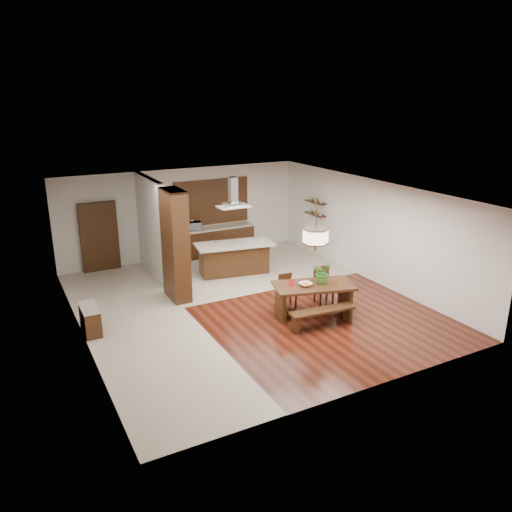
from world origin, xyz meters
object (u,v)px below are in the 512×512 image
dining_table (313,293)px  kitchen_island (234,258)px  pendant_lantern (316,226)px  dining_chair_right (324,286)px  range_hood (233,192)px  dining_bench (322,318)px  island_cup (248,241)px  hallway_console (90,320)px  fruit_bowl (305,284)px  foliage_plant (322,272)px  microwave (194,226)px  dining_chair_left (288,291)px

dining_table → kitchen_island: (-0.41, 3.58, -0.10)m
pendant_lantern → kitchen_island: bearing=96.5°
dining_chair_right → range_hood: bearing=117.5°
dining_bench → dining_chair_right: 1.38m
island_cup → hallway_console: bearing=-159.0°
fruit_bowl → range_hood: (-0.18, 3.56, 1.64)m
foliage_plant → island_cup: bearing=94.1°
dining_chair_right → hallway_console: bearing=178.1°
microwave → island_cup: bearing=-52.6°
pendant_lantern → dining_chair_right: bearing=34.6°
dining_bench → dining_chair_left: (-0.11, 1.35, 0.20)m
kitchen_island → dining_table: bearing=-74.1°
pendant_lantern → kitchen_island: (-0.41, 3.58, -1.76)m
foliage_plant → range_hood: size_ratio=0.59×
hallway_console → island_cup: size_ratio=7.91×
dining_bench → kitchen_island: kitchen_island is taller
foliage_plant → kitchen_island: foliage_plant is taller
hallway_console → dining_table: size_ratio=0.42×
dining_chair_left → kitchen_island: kitchen_island is taller
foliage_plant → range_hood: 3.89m
microwave → dining_bench: bearing=-69.4°
kitchen_island → range_hood: range_hood is taller
dining_table → fruit_bowl: bearing=175.1°
dining_bench → fruit_bowl: (-0.04, 0.68, 0.61)m
dining_table → pendant_lantern: pendant_lantern is taller
hallway_console → dining_table: 5.20m
dining_chair_right → island_cup: bearing=111.3°
foliage_plant → fruit_bowl: size_ratio=1.73×
dining_table → fruit_bowl: fruit_bowl is taller
fruit_bowl → kitchen_island: size_ratio=0.13×
hallway_console → dining_chair_left: size_ratio=1.04×
dining_table → dining_bench: dining_table is taller
dining_chair_left → island_cup: size_ratio=7.61×
dining_chair_left → island_cup: bearing=88.8°
hallway_console → dining_chair_left: dining_chair_left is taller
hallway_console → pendant_lantern: pendant_lantern is taller
fruit_bowl → microwave: microwave is taller
dining_bench → microwave: (-0.73, 6.19, 0.86)m
pendant_lantern → fruit_bowl: (-0.23, 0.02, -1.42)m
dining_chair_left → hallway_console: bearing=174.1°
dining_chair_right → kitchen_island: bearing=117.6°
fruit_bowl → dining_chair_left: bearing=95.7°
hallway_console → kitchen_island: kitchen_island is taller
island_cup → dining_bench: bearing=-92.5°
dining_table → foliage_plant: size_ratio=3.91×
dining_chair_left → foliage_plant: size_ratio=1.59×
dining_bench → dining_chair_left: size_ratio=1.87×
dining_chair_left → pendant_lantern: size_ratio=0.65×
dining_chair_left → foliage_plant: foliage_plant is taller
dining_table → microwave: microwave is taller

